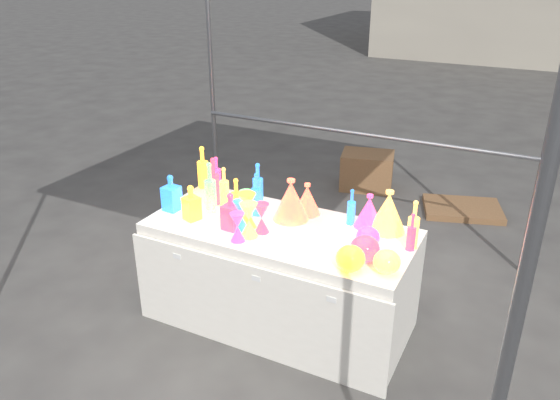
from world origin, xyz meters
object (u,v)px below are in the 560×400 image
at_px(hourglass_0, 262,218).
at_px(lampshade_0, 307,198).
at_px(cardboard_box_closed, 367,171).
at_px(decanter_0, 191,202).
at_px(globe_0, 350,260).
at_px(bottle_0, 203,167).
at_px(display_table, 279,275).

distance_m(hourglass_0, lampshade_0, 0.42).
bearing_deg(cardboard_box_closed, decanter_0, -110.89).
bearing_deg(globe_0, hourglass_0, 164.54).
bearing_deg(decanter_0, globe_0, 12.96).
distance_m(cardboard_box_closed, hourglass_0, 2.83).
height_order(bottle_0, lampshade_0, bottle_0).
bearing_deg(hourglass_0, display_table, 54.42).
bearing_deg(bottle_0, globe_0, -24.18).
distance_m(cardboard_box_closed, decanter_0, 2.90).
bearing_deg(lampshade_0, display_table, -125.11).
bearing_deg(hourglass_0, lampshade_0, 69.54).
xyz_separation_m(display_table, cardboard_box_closed, (-0.24, 2.64, -0.17)).
xyz_separation_m(cardboard_box_closed, globe_0, (0.84, -2.94, 0.61)).
relative_size(cardboard_box_closed, bottle_0, 1.68).
distance_m(bottle_0, globe_0, 1.60).
height_order(globe_0, lampshade_0, lampshade_0).
height_order(display_table, bottle_0, bottle_0).
bearing_deg(cardboard_box_closed, lampshade_0, -96.09).
bearing_deg(bottle_0, cardboard_box_closed, 74.94).
bearing_deg(hourglass_0, decanter_0, -174.63).
bearing_deg(hourglass_0, globe_0, -15.46).
bearing_deg(bottle_0, display_table, -22.92).
height_order(hourglass_0, lampshade_0, lampshade_0).
height_order(cardboard_box_closed, globe_0, globe_0).
height_order(cardboard_box_closed, bottle_0, bottle_0).
bearing_deg(display_table, decanter_0, -165.42).
xyz_separation_m(hourglass_0, globe_0, (0.68, -0.19, -0.03)).
distance_m(decanter_0, lampshade_0, 0.80).
relative_size(display_table, lampshade_0, 8.10).
height_order(hourglass_0, globe_0, hourglass_0).
xyz_separation_m(decanter_0, lampshade_0, (0.67, 0.44, -0.01)).
xyz_separation_m(cardboard_box_closed, hourglass_0, (0.16, -2.75, 0.65)).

